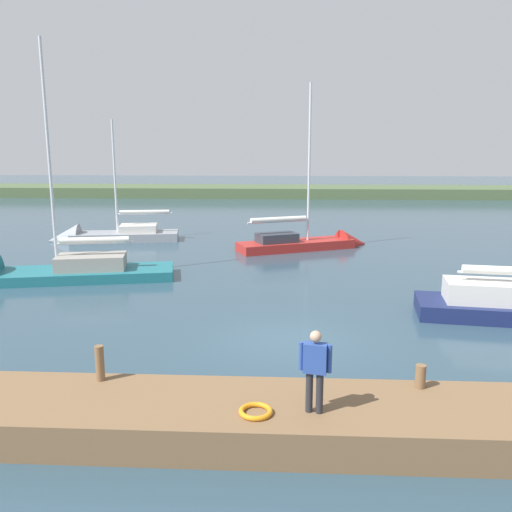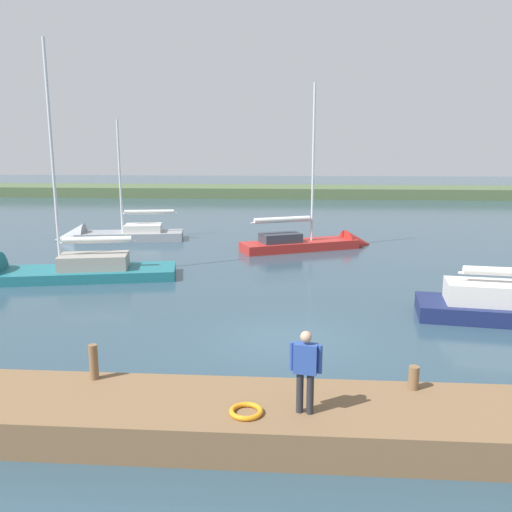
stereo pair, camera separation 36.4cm
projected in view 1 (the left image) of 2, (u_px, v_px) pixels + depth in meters
name	position (u px, v px, depth m)	size (l,w,h in m)	color
ground_plane	(288.00, 342.00, 16.01)	(200.00, 200.00, 0.00)	#2D4756
far_shoreline	(285.00, 196.00, 64.94)	(180.00, 8.00, 2.40)	#4C603D
dock_pier	(290.00, 420.00, 10.67)	(27.80, 2.41, 0.76)	brown
mooring_post_near	(420.00, 376.00, 11.22)	(0.22, 0.22, 0.51)	brown
mooring_post_far	(100.00, 363.00, 11.55)	(0.19, 0.19, 0.80)	brown
life_ring_buoy	(256.00, 411.00, 10.14)	(0.66, 0.66, 0.10)	orange
sailboat_far_left	(37.00, 276.00, 23.41)	(10.14, 4.35, 11.43)	#1E6B75
sailboat_far_right	(312.00, 245.00, 31.03)	(8.20, 5.05, 10.26)	#B22823
sailboat_mid_channel	(105.00, 238.00, 33.53)	(8.33, 3.42, 8.51)	gray
person_on_dock	(315.00, 366.00, 10.03)	(0.62, 0.30, 1.66)	#28282D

